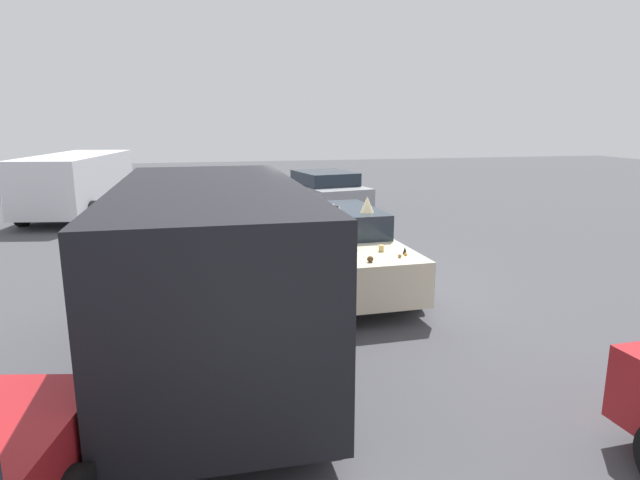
% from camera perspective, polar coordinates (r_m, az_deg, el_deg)
% --- Properties ---
extents(ground_plane, '(60.00, 60.00, 0.00)m').
position_cam_1_polar(ground_plane, '(10.01, 1.68, -4.95)').
color(ground_plane, '#47474C').
extents(art_car_decorated, '(4.38, 2.17, 1.69)m').
position_cam_1_polar(art_car_decorated, '(9.87, 1.61, -0.86)').
color(art_car_decorated, beige).
rests_on(art_car_decorated, ground).
extents(parked_van_near_right, '(5.61, 2.85, 1.92)m').
position_cam_1_polar(parked_van_near_right, '(18.70, -24.18, 5.63)').
color(parked_van_near_right, silver).
rests_on(parked_van_near_right, ground).
extents(parked_van_near_left, '(4.94, 2.37, 2.29)m').
position_cam_1_polar(parked_van_near_left, '(6.52, -11.21, -3.15)').
color(parked_van_near_left, black).
rests_on(parked_van_near_left, ground).
extents(parked_sedan_far_right, '(4.58, 2.66, 1.28)m').
position_cam_1_polar(parked_sedan_far_right, '(18.56, 0.21, 5.36)').
color(parked_sedan_far_right, gray).
rests_on(parked_sedan_far_right, ground).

